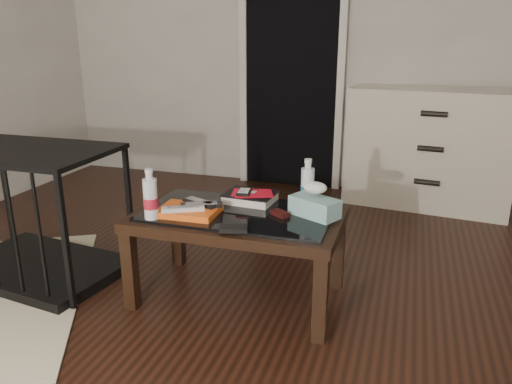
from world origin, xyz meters
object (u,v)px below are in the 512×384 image
(pet_crate, at_px, (35,235))
(water_bottle_left, at_px, (150,194))
(water_bottle_right, at_px, (308,182))
(tissue_box, at_px, (315,207))
(coffee_table, at_px, (238,224))
(dresser, at_px, (429,148))
(textbook, at_px, (250,197))

(pet_crate, relative_size, water_bottle_left, 4.09)
(water_bottle_left, relative_size, water_bottle_right, 1.00)
(pet_crate, distance_m, tissue_box, 1.55)
(coffee_table, xyz_separation_m, water_bottle_right, (0.30, 0.19, 0.18))
(coffee_table, distance_m, tissue_box, 0.38)
(water_bottle_right, relative_size, tissue_box, 1.03)
(coffee_table, distance_m, water_bottle_left, 0.45)
(dresser, distance_m, tissue_box, 1.85)
(water_bottle_left, xyz_separation_m, tissue_box, (0.72, 0.26, -0.07))
(coffee_table, height_order, tissue_box, tissue_box)
(tissue_box, bearing_deg, pet_crate, -147.47)
(dresser, bearing_deg, pet_crate, -130.24)
(coffee_table, distance_m, dresser, 2.03)
(dresser, bearing_deg, water_bottle_left, -114.88)
(textbook, distance_m, tissue_box, 0.37)
(pet_crate, xyz_separation_m, water_bottle_left, (0.80, -0.12, 0.35))
(textbook, bearing_deg, water_bottle_left, -129.94)
(pet_crate, bearing_deg, tissue_box, 12.98)
(coffee_table, height_order, dresser, dresser)
(textbook, height_order, water_bottle_left, water_bottle_left)
(dresser, distance_m, pet_crate, 2.82)
(water_bottle_right, xyz_separation_m, tissue_box, (0.07, -0.14, -0.07))
(water_bottle_right, distance_m, tissue_box, 0.18)
(textbook, bearing_deg, dresser, 66.12)
(coffee_table, height_order, water_bottle_left, water_bottle_left)
(dresser, bearing_deg, tissue_box, -100.09)
(coffee_table, bearing_deg, tissue_box, 7.68)
(dresser, height_order, water_bottle_right, dresser)
(pet_crate, height_order, tissue_box, pet_crate)
(coffee_table, xyz_separation_m, dresser, (0.91, 1.82, 0.05))
(coffee_table, xyz_separation_m, pet_crate, (-1.16, -0.09, -0.17))
(water_bottle_left, distance_m, tissue_box, 0.77)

